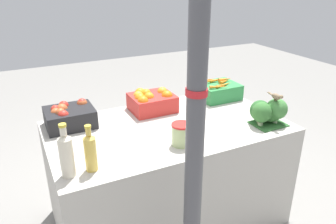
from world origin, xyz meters
TOP-DOWN VIEW (x-y plane):
  - ground_plane at (0.00, 0.00)m, footprint 10.00×10.00m
  - market_table at (0.00, 0.00)m, footprint 1.60×0.92m
  - support_pole at (-0.23, -0.74)m, footprint 0.09×0.09m
  - apple_crate at (-0.60, 0.29)m, footprint 0.32×0.27m
  - orange_crate at (0.00, 0.29)m, footprint 0.32×0.27m
  - carrot_crate at (0.60, 0.29)m, footprint 0.32×0.27m
  - broccoli_pile at (0.62, -0.27)m, footprint 0.26×0.21m
  - juice_bottle_cloudy at (-0.72, -0.31)m, footprint 0.07×0.07m
  - juice_bottle_golden at (-0.60, -0.31)m, footprint 0.06×0.06m
  - pickle_jar at (-0.05, -0.28)m, footprint 0.12×0.12m
  - sparrow_bird at (0.65, -0.31)m, footprint 0.04×0.14m

SIDE VIEW (x-z plane):
  - ground_plane at x=0.00m, z-range 0.00..0.00m
  - market_table at x=0.00m, z-range 0.00..0.78m
  - carrot_crate at x=0.60m, z-range 0.77..0.93m
  - pickle_jar at x=-0.05m, z-range 0.78..0.92m
  - apple_crate at x=-0.60m, z-range 0.78..0.94m
  - orange_crate at x=0.00m, z-range 0.78..0.94m
  - broccoli_pile at x=0.62m, z-range 0.78..0.97m
  - juice_bottle_golden at x=-0.60m, z-range 0.76..1.03m
  - juice_bottle_cloudy at x=-0.72m, z-range 0.76..1.06m
  - sparrow_bird at x=0.65m, z-range 0.97..1.02m
  - support_pole at x=-0.23m, z-range 0.00..2.37m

